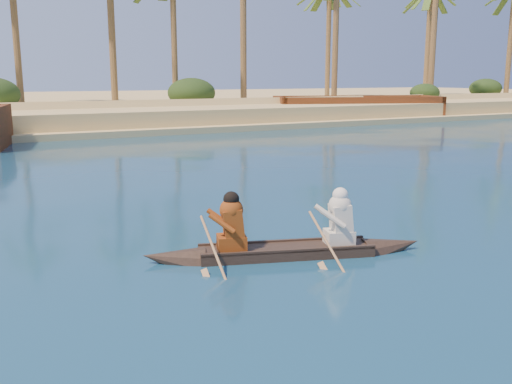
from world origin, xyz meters
TOP-DOWN VIEW (x-y plane):
  - ground at (0.00, 0.00)m, footprint 160.00×160.00m
  - sandy_embankment at (0.00, 46.89)m, footprint 150.00×51.00m
  - palm_grove at (0.00, 35.00)m, footprint 110.00×14.00m
  - shrub_cluster at (0.00, 31.50)m, footprint 100.00×6.00m
  - canoe at (0.18, -0.06)m, footprint 5.21×2.27m
  - barge_right at (22.92, 27.00)m, footprint 13.27×8.15m

SIDE VIEW (x-z plane):
  - ground at x=0.00m, z-range 0.00..0.00m
  - canoe at x=0.18m, z-range -0.44..1.00m
  - sandy_embankment at x=0.00m, z-range -0.22..1.28m
  - barge_right at x=22.92m, z-range -0.31..1.78m
  - shrub_cluster at x=0.00m, z-range 0.00..2.40m
  - palm_grove at x=0.00m, z-range 0.00..16.00m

